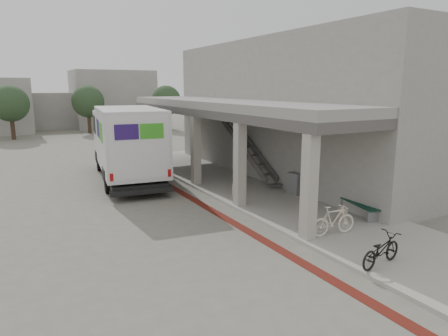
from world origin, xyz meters
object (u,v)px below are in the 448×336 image
fedex_truck (127,142)px  bench (359,206)px  utility_cabinet (295,184)px  bicycle_black (381,250)px  bicycle_cream (334,220)px

fedex_truck → bench: 11.57m
bench → utility_cabinet: bearing=106.5°
fedex_truck → bicycle_black: 13.63m
bench → bicycle_cream: bearing=-142.1°
bench → utility_cabinet: 3.39m
bicycle_cream → utility_cabinet: bearing=-18.3°
bench → bicycle_black: size_ratio=1.24×
fedex_truck → utility_cabinet: fedex_truck is taller
fedex_truck → utility_cabinet: 8.65m
fedex_truck → bicycle_black: size_ratio=5.58×
bench → utility_cabinet: size_ratio=2.12×
fedex_truck → bicycle_cream: fedex_truck is taller
utility_cabinet → bicycle_black: 7.06m
fedex_truck → bicycle_cream: bearing=-65.3°
utility_cabinet → bicycle_black: (-2.50, -6.60, -0.05)m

